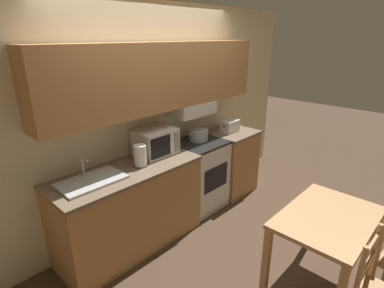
{
  "coord_description": "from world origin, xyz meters",
  "views": [
    {
      "loc": [
        -2.19,
        -2.68,
        2.19
      ],
      "look_at": [
        0.05,
        -0.56,
        1.06
      ],
      "focal_mm": 28.0,
      "sensor_mm": 36.0,
      "label": 1
    }
  ],
  "objects_px": {
    "cooking_pot": "(198,134)",
    "dining_table": "(326,228)",
    "stove_range": "(199,174)",
    "microwave": "(155,142)",
    "toaster": "(230,126)",
    "paper_towel_roll": "(140,156)",
    "sink_basin": "(91,181)"
  },
  "relations": [
    {
      "from": "cooking_pot",
      "to": "dining_table",
      "type": "bearing_deg",
      "value": -100.26
    },
    {
      "from": "stove_range",
      "to": "microwave",
      "type": "xyz_separation_m",
      "value": [
        -0.64,
        0.09,
        0.6
      ]
    },
    {
      "from": "stove_range",
      "to": "cooking_pot",
      "type": "xyz_separation_m",
      "value": [
        0.05,
        0.05,
        0.53
      ]
    },
    {
      "from": "microwave",
      "to": "toaster",
      "type": "relative_size",
      "value": 1.59
    },
    {
      "from": "toaster",
      "to": "paper_towel_roll",
      "type": "bearing_deg",
      "value": -178.72
    },
    {
      "from": "stove_range",
      "to": "toaster",
      "type": "relative_size",
      "value": 3.29
    },
    {
      "from": "toaster",
      "to": "sink_basin",
      "type": "distance_m",
      "value": 2.12
    },
    {
      "from": "cooking_pot",
      "to": "microwave",
      "type": "height_order",
      "value": "microwave"
    },
    {
      "from": "stove_range",
      "to": "paper_towel_roll",
      "type": "distance_m",
      "value": 1.12
    },
    {
      "from": "dining_table",
      "to": "microwave",
      "type": "bearing_deg",
      "value": 101.06
    },
    {
      "from": "toaster",
      "to": "sink_basin",
      "type": "height_order",
      "value": "sink_basin"
    },
    {
      "from": "microwave",
      "to": "paper_towel_roll",
      "type": "height_order",
      "value": "microwave"
    },
    {
      "from": "cooking_pot",
      "to": "paper_towel_roll",
      "type": "xyz_separation_m",
      "value": [
        -1.01,
        -0.11,
        0.04
      ]
    },
    {
      "from": "cooking_pot",
      "to": "toaster",
      "type": "xyz_separation_m",
      "value": [
        0.58,
        -0.07,
        0.0
      ]
    },
    {
      "from": "cooking_pot",
      "to": "dining_table",
      "type": "xyz_separation_m",
      "value": [
        -0.33,
        -1.79,
        -0.36
      ]
    },
    {
      "from": "sink_basin",
      "to": "dining_table",
      "type": "relative_size",
      "value": 0.6
    },
    {
      "from": "stove_range",
      "to": "sink_basin",
      "type": "xyz_separation_m",
      "value": [
        -1.5,
        -0.02,
        0.47
      ]
    },
    {
      "from": "stove_range",
      "to": "toaster",
      "type": "height_order",
      "value": "toaster"
    },
    {
      "from": "stove_range",
      "to": "microwave",
      "type": "distance_m",
      "value": 0.88
    },
    {
      "from": "sink_basin",
      "to": "microwave",
      "type": "bearing_deg",
      "value": 7.22
    },
    {
      "from": "stove_range",
      "to": "toaster",
      "type": "xyz_separation_m",
      "value": [
        0.62,
        -0.02,
        0.54
      ]
    },
    {
      "from": "stove_range",
      "to": "dining_table",
      "type": "distance_m",
      "value": 1.77
    },
    {
      "from": "sink_basin",
      "to": "dining_table",
      "type": "distance_m",
      "value": 2.13
    },
    {
      "from": "cooking_pot",
      "to": "microwave",
      "type": "bearing_deg",
      "value": 176.95
    },
    {
      "from": "stove_range",
      "to": "paper_towel_roll",
      "type": "height_order",
      "value": "paper_towel_roll"
    },
    {
      "from": "stove_range",
      "to": "microwave",
      "type": "relative_size",
      "value": 2.08
    },
    {
      "from": "stove_range",
      "to": "paper_towel_roll",
      "type": "relative_size",
      "value": 4.0
    },
    {
      "from": "toaster",
      "to": "sink_basin",
      "type": "relative_size",
      "value": 0.47
    },
    {
      "from": "stove_range",
      "to": "toaster",
      "type": "bearing_deg",
      "value": -1.65
    },
    {
      "from": "toaster",
      "to": "stove_range",
      "type": "bearing_deg",
      "value": 178.35
    },
    {
      "from": "toaster",
      "to": "cooking_pot",
      "type": "bearing_deg",
      "value": 172.79
    },
    {
      "from": "cooking_pot",
      "to": "paper_towel_roll",
      "type": "distance_m",
      "value": 1.01
    }
  ]
}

